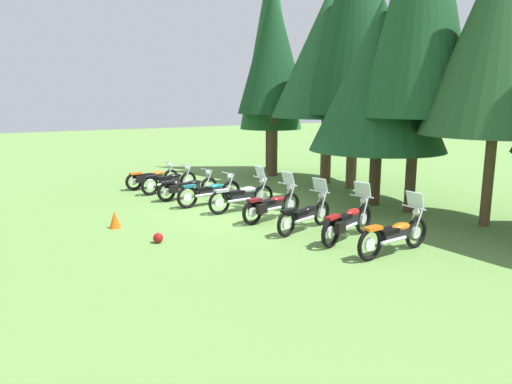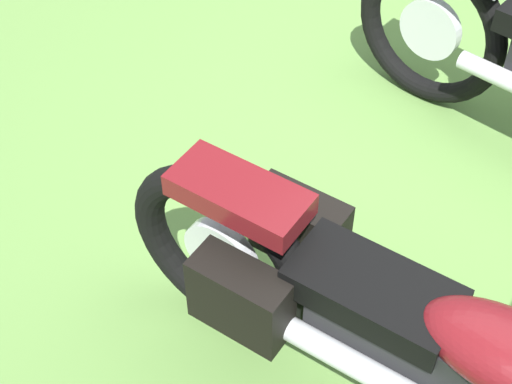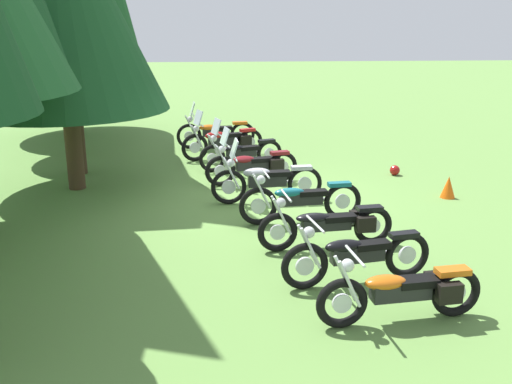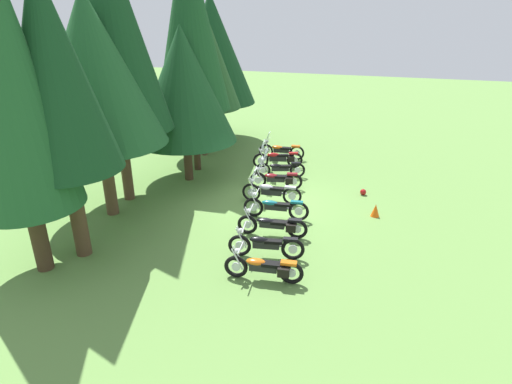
{
  "view_description": "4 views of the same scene",
  "coord_description": "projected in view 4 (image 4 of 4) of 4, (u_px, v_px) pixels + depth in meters",
  "views": [
    {
      "loc": [
        13.05,
        -6.82,
        3.58
      ],
      "look_at": [
        0.77,
        0.11,
        0.76
      ],
      "focal_mm": 33.88,
      "sensor_mm": 36.0,
      "label": 1
    },
    {
      "loc": [
        2.59,
        0.85,
        2.43
      ],
      "look_at": [
        1.51,
        -0.26,
        0.8
      ],
      "focal_mm": 54.84,
      "sensor_mm": 36.0,
      "label": 2
    },
    {
      "loc": [
        -11.73,
        1.14,
        3.8
      ],
      "look_at": [
        -1.31,
        0.41,
        0.6
      ],
      "focal_mm": 40.3,
      "sensor_mm": 36.0,
      "label": 3
    },
    {
      "loc": [
        -14.65,
        -4.06,
        6.86
      ],
      "look_at": [
        -1.35,
        0.32,
        0.94
      ],
      "focal_mm": 29.37,
      "sensor_mm": 36.0,
      "label": 4
    }
  ],
  "objects": [
    {
      "name": "pine_tree_7",
      "position": [
        212.0,
        49.0,
        23.11
      ],
      "size": [
        4.8,
        4.8,
        8.08
      ],
      "color": "#42301E",
      "rests_on": "ground_plane"
    },
    {
      "name": "motorcycle_0",
      "position": [
        265.0,
        267.0,
        11.58
      ],
      "size": [
        0.73,
        2.24,
        0.99
      ],
      "rotation": [
        0.0,
        0.0,
        1.69
      ],
      "color": "black",
      "rests_on": "ground_plane"
    },
    {
      "name": "dropped_helmet",
      "position": [
        363.0,
        192.0,
        17.29
      ],
      "size": [
        0.25,
        0.25,
        0.25
      ],
      "primitive_type": "sphere",
      "color": "maroon",
      "rests_on": "ground_plane"
    },
    {
      "name": "pine_tree_6",
      "position": [
        200.0,
        51.0,
        20.29
      ],
      "size": [
        3.92,
        3.92,
        8.02
      ],
      "color": "brown",
      "rests_on": "ground_plane"
    },
    {
      "name": "motorcycle_8",
      "position": [
        281.0,
        150.0,
        21.49
      ],
      "size": [
        0.65,
        2.37,
        1.39
      ],
      "rotation": [
        0.0,
        0.0,
        1.67
      ],
      "color": "black",
      "rests_on": "ground_plane"
    },
    {
      "name": "traffic_cone",
      "position": [
        375.0,
        210.0,
        15.4
      ],
      "size": [
        0.32,
        0.32,
        0.48
      ],
      "primitive_type": "cone",
      "color": "#EA590F",
      "rests_on": "ground_plane"
    },
    {
      "name": "motorcycle_6",
      "position": [
        279.0,
        168.0,
        19.03
      ],
      "size": [
        0.92,
        2.2,
        1.36
      ],
      "rotation": [
        0.0,
        0.0,
        1.89
      ],
      "color": "black",
      "rests_on": "ground_plane"
    },
    {
      "name": "motorcycle_7",
      "position": [
        278.0,
        158.0,
        20.22
      ],
      "size": [
        1.04,
        2.3,
        1.39
      ],
      "rotation": [
        0.0,
        0.0,
        1.94
      ],
      "color": "black",
      "rests_on": "ground_plane"
    },
    {
      "name": "pine_tree_5",
      "position": [
        189.0,
        21.0,
        17.66
      ],
      "size": [
        3.29,
        3.29,
        10.36
      ],
      "color": "#42301E",
      "rests_on": "ground_plane"
    },
    {
      "name": "pine_tree_3",
      "position": [
        107.0,
        24.0,
        14.43
      ],
      "size": [
        4.01,
        4.01,
        10.35
      ],
      "color": "brown",
      "rests_on": "ground_plane"
    },
    {
      "name": "pine_tree_1",
      "position": [
        51.0,
        72.0,
        10.93
      ],
      "size": [
        3.14,
        3.14,
        8.29
      ],
      "color": "#4C3823",
      "rests_on": "ground_plane"
    },
    {
      "name": "pine_tree_2",
      "position": [
        92.0,
        70.0,
        13.71
      ],
      "size": [
        4.56,
        4.56,
        7.74
      ],
      "color": "brown",
      "rests_on": "ground_plane"
    },
    {
      "name": "ground_plane",
      "position": [
        274.0,
        202.0,
        16.66
      ],
      "size": [
        80.0,
        80.0,
        0.0
      ],
      "primitive_type": "plane",
      "color": "#608C42"
    },
    {
      "name": "pine_tree_4",
      "position": [
        183.0,
        85.0,
        17.38
      ],
      "size": [
        4.4,
        4.4,
        6.58
      ],
      "color": "#42301E",
      "rests_on": "ground_plane"
    },
    {
      "name": "motorcycle_1",
      "position": [
        265.0,
        245.0,
        12.68
      ],
      "size": [
        0.74,
        2.33,
        1.01
      ],
      "rotation": [
        0.0,
        0.0,
        1.75
      ],
      "color": "black",
      "rests_on": "ground_plane"
    },
    {
      "name": "motorcycle_5",
      "position": [
        277.0,
        179.0,
        17.75
      ],
      "size": [
        0.91,
        2.23,
        1.37
      ],
      "rotation": [
        0.0,
        0.0,
        1.78
      ],
      "color": "black",
      "rests_on": "ground_plane"
    },
    {
      "name": "motorcycle_2",
      "position": [
        274.0,
        225.0,
        13.94
      ],
      "size": [
        0.74,
        2.38,
        1.0
      ],
      "rotation": [
        0.0,
        0.0,
        1.69
      ],
      "color": "black",
      "rests_on": "ground_plane"
    },
    {
      "name": "motorcycle_4",
      "position": [
        271.0,
        191.0,
        16.41
      ],
      "size": [
        0.7,
        2.39,
        1.39
      ],
      "rotation": [
        0.0,
        0.0,
        1.65
      ],
      "color": "black",
      "rests_on": "ground_plane"
    },
    {
      "name": "motorcycle_3",
      "position": [
        275.0,
        207.0,
        15.15
      ],
      "size": [
        0.65,
        2.4,
        1.02
      ],
      "rotation": [
        0.0,
        0.0,
        1.68
      ],
      "color": "black",
      "rests_on": "ground_plane"
    }
  ]
}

